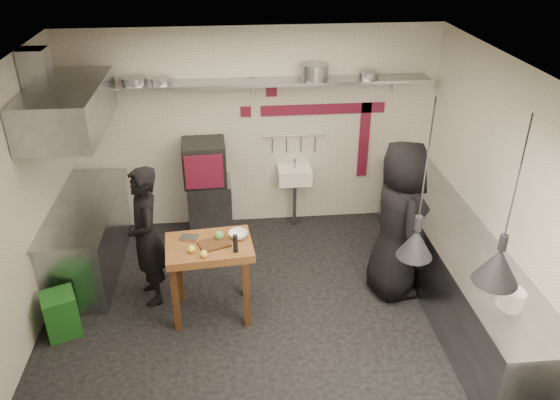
{
  "coord_description": "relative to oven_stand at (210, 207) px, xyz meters",
  "views": [
    {
      "loc": [
        -0.32,
        -4.93,
        4.11
      ],
      "look_at": [
        0.19,
        0.3,
        1.27
      ],
      "focal_mm": 35.0,
      "sensor_mm": 36.0,
      "label": 1
    }
  ],
  "objects": [
    {
      "name": "floor",
      "position": [
        0.65,
        -1.8,
        -0.4
      ],
      "size": [
        5.0,
        5.0,
        0.0
      ],
      "primitive_type": "plane",
      "color": "black",
      "rests_on": "ground"
    },
    {
      "name": "ceiling",
      "position": [
        0.65,
        -1.8,
        2.4
      ],
      "size": [
        5.0,
        5.0,
        0.0
      ],
      "primitive_type": "plane",
      "color": "beige",
      "rests_on": "floor"
    },
    {
      "name": "wall_back",
      "position": [
        0.65,
        0.3,
        1.0
      ],
      "size": [
        5.0,
        0.04,
        2.8
      ],
      "primitive_type": "cube",
      "color": "silver",
      "rests_on": "floor"
    },
    {
      "name": "wall_front",
      "position": [
        0.65,
        -3.9,
        1.0
      ],
      "size": [
        5.0,
        0.04,
        2.8
      ],
      "primitive_type": "cube",
      "color": "silver",
      "rests_on": "floor"
    },
    {
      "name": "wall_left",
      "position": [
        -1.85,
        -1.8,
        1.0
      ],
      "size": [
        0.04,
        4.2,
        2.8
      ],
      "primitive_type": "cube",
      "color": "silver",
      "rests_on": "floor"
    },
    {
      "name": "wall_right",
      "position": [
        3.15,
        -1.8,
        1.0
      ],
      "size": [
        0.04,
        4.2,
        2.8
      ],
      "primitive_type": "cube",
      "color": "silver",
      "rests_on": "floor"
    },
    {
      "name": "red_band_horiz",
      "position": [
        1.6,
        0.28,
        1.28
      ],
      "size": [
        1.7,
        0.02,
        0.14
      ],
      "primitive_type": "cube",
      "color": "maroon",
      "rests_on": "wall_back"
    },
    {
      "name": "red_band_vert",
      "position": [
        2.2,
        0.28,
        0.8
      ],
      "size": [
        0.14,
        0.02,
        1.1
      ],
      "primitive_type": "cube",
      "color": "maroon",
      "rests_on": "wall_back"
    },
    {
      "name": "red_tile_a",
      "position": [
        0.9,
        0.28,
        1.55
      ],
      "size": [
        0.14,
        0.02,
        0.14
      ],
      "primitive_type": "cube",
      "color": "maroon",
      "rests_on": "wall_back"
    },
    {
      "name": "red_tile_b",
      "position": [
        0.55,
        0.28,
        1.28
      ],
      "size": [
        0.14,
        0.02,
        0.14
      ],
      "primitive_type": "cube",
      "color": "maroon",
      "rests_on": "wall_back"
    },
    {
      "name": "back_shelf",
      "position": [
        0.65,
        0.12,
        1.72
      ],
      "size": [
        4.6,
        0.34,
        0.04
      ],
      "primitive_type": "cube",
      "color": "gray",
      "rests_on": "wall_back"
    },
    {
      "name": "shelf_bracket_left",
      "position": [
        -1.25,
        0.27,
        1.62
      ],
      "size": [
        0.04,
        0.06,
        0.24
      ],
      "primitive_type": "cube",
      "color": "gray",
      "rests_on": "wall_back"
    },
    {
      "name": "shelf_bracket_mid",
      "position": [
        0.65,
        0.27,
        1.62
      ],
      "size": [
        0.04,
        0.06,
        0.24
      ],
      "primitive_type": "cube",
      "color": "gray",
      "rests_on": "wall_back"
    },
    {
      "name": "shelf_bracket_right",
      "position": [
        2.55,
        0.27,
        1.62
      ],
      "size": [
        0.04,
        0.06,
        0.24
      ],
      "primitive_type": "cube",
      "color": "gray",
      "rests_on": "wall_back"
    },
    {
      "name": "pan_far_left",
      "position": [
        -0.84,
        0.12,
        1.79
      ],
      "size": [
        0.36,
        0.36,
        0.09
      ],
      "primitive_type": "cylinder",
      "rotation": [
        0.0,
        0.0,
        0.21
      ],
      "color": "gray",
      "rests_on": "back_shelf"
    },
    {
      "name": "pan_mid_left",
      "position": [
        -0.5,
        0.12,
        1.78
      ],
      "size": [
        0.28,
        0.28,
        0.07
      ],
      "primitive_type": "cylinder",
      "rotation": [
        0.0,
        0.0,
        0.14
      ],
      "color": "gray",
      "rests_on": "back_shelf"
    },
    {
      "name": "stock_pot",
      "position": [
        1.44,
        0.12,
        1.84
      ],
      "size": [
        0.38,
        0.38,
        0.2
      ],
      "primitive_type": "cylinder",
      "rotation": [
        0.0,
        0.0,
        0.09
      ],
      "color": "gray",
      "rests_on": "back_shelf"
    },
    {
      "name": "pan_right",
      "position": [
        2.15,
        0.12,
        1.78
      ],
      "size": [
        0.33,
        0.33,
        0.08
      ],
      "primitive_type": "cylinder",
      "rotation": [
        0.0,
        0.0,
        0.35
      ],
      "color": "gray",
      "rests_on": "back_shelf"
    },
    {
      "name": "oven_stand",
      "position": [
        0.0,
        0.0,
        0.0
      ],
      "size": [
        0.61,
        0.56,
        0.8
      ],
      "primitive_type": "cube",
      "rotation": [
        0.0,
        0.0,
        0.04
      ],
      "color": "gray",
      "rests_on": "floor"
    },
    {
      "name": "combi_oven",
      "position": [
        -0.04,
        -0.0,
        0.69
      ],
      "size": [
        0.59,
        0.55,
        0.58
      ],
      "primitive_type": "cube",
      "rotation": [
        0.0,
        0.0,
        0.04
      ],
      "color": "black",
      "rests_on": "oven_stand"
    },
    {
      "name": "oven_door",
      "position": [
        -0.03,
        -0.31,
        0.69
      ],
      "size": [
        0.49,
        0.05,
        0.46
      ],
      "primitive_type": "cube",
      "rotation": [
        0.0,
        0.0,
        0.04
      ],
      "color": "maroon",
      "rests_on": "combi_oven"
    },
    {
      "name": "oven_glass",
      "position": [
        -0.04,
        -0.3,
        0.69
      ],
      "size": [
        0.32,
        0.03,
        0.34
      ],
      "primitive_type": "cube",
      "rotation": [
        0.0,
        0.0,
        0.04
      ],
      "color": "black",
      "rests_on": "oven_door"
    },
    {
      "name": "hand_sink",
      "position": [
        1.2,
        0.12,
        0.38
      ],
      "size": [
        0.46,
        0.34,
        0.22
      ],
      "primitive_type": "cube",
      "color": "white",
      "rests_on": "wall_back"
    },
    {
      "name": "sink_tap",
      "position": [
        1.2,
        0.12,
        0.56
      ],
      "size": [
        0.03,
        0.03,
        0.14
      ],
      "primitive_type": "cylinder",
      "color": "gray",
      "rests_on": "hand_sink"
    },
    {
      "name": "sink_drain",
      "position": [
        1.2,
        0.08,
        -0.06
      ],
      "size": [
        0.06,
        0.06,
        0.66
      ],
      "primitive_type": "cylinder",
      "color": "gray",
      "rests_on": "floor"
    },
    {
      "name": "utensil_rail",
      "position": [
        1.2,
        0.26,
        0.92
      ],
      "size": [
        0.9,
        0.02,
        0.02
      ],
      "primitive_type": "cylinder",
      "rotation": [
        0.0,
        1.57,
        0.0
      ],
      "color": "gray",
      "rests_on": "wall_back"
    },
    {
      "name": "counter_right",
      "position": [
        2.8,
        -1.8,
        0.05
      ],
      "size": [
        0.7,
        3.8,
        0.9
      ],
      "primitive_type": "cube",
      "color": "gray",
      "rests_on": "floor"
    },
    {
      "name": "counter_right_top",
      "position": [
        2.8,
        -1.8,
        0.52
      ],
      "size": [
        0.76,
        3.9,
        0.03
      ],
      "primitive_type": "cube",
      "color": "gray",
      "rests_on": "counter_right"
    },
    {
      "name": "plate_stack",
      "position": [
        2.77,
        -3.06,
        0.61
      ],
      "size": [
        0.31,
        0.31,
        0.15
      ],
      "primitive_type": "cylinder",
      "rotation": [
        0.0,
        0.0,
        0.41
      ],
      "color": "white",
      "rests_on": "counter_right_top"
    },
    {
      "name": "small_bowl_right",
      "position": [
        2.75,
        -3.11,
        0.56
      ],
      "size": [
        0.24,
        0.24,
        0.05
      ],
      "primitive_type": "cylinder",
      "rotation": [
        0.0,
        0.0,
        0.4
      ],
      "color": "white",
      "rests_on": "counter_right_top"
    },
    {
      "name": "counter_left",
      "position": [
        -1.5,
        -0.75,
        0.05
      ],
      "size": [
        0.7,
        1.9,
        0.9
      ],
      "primitive_type": "cube",
      "color": "gray",
      "rests_on": "floor"
    },
    {
      "name": "counter_left_top",
      "position": [
        -1.5,
        -0.75,
        0.52
      ],
      "size": [
        0.76,
        2.0,
        0.03
      ],
      "primitive_type": "cube",
      "color": "gray",
      "rests_on": "counter_left"
    },
    {
      "name": "extractor_hood",
      "position": [
        -1.45,
        -0.75,
        1.75
      ],
      "size": [
        0.78,
        1.6,
        0.5
      ],
      "primitive_type": "cube",
      "color": "gray",
      "rests_on": "ceiling"
    },
    {
      "name": "hood_duct",
      "position": [
        -1.7,
        -0.75,
        2.15
      ],
      "size": [
        0.28,
        0.28,
        0.5
      ],
      "primitive_type": "cube",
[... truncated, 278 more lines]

